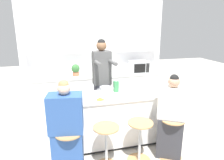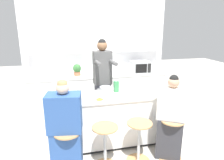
# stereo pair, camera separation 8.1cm
# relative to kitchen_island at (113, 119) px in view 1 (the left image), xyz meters

# --- Properties ---
(ground_plane) EXTENTS (16.00, 16.00, 0.00)m
(ground_plane) POSITION_rel_kitchen_island_xyz_m (0.00, 0.00, -0.47)
(ground_plane) COLOR #B2ADA3
(wall_back) EXTENTS (3.56, 0.22, 2.70)m
(wall_back) POSITION_rel_kitchen_island_xyz_m (0.00, 1.78, 1.07)
(wall_back) COLOR white
(wall_back) RESTS_ON ground_plane
(back_counter) EXTENTS (3.31, 0.61, 0.93)m
(back_counter) POSITION_rel_kitchen_island_xyz_m (0.00, 1.49, -0.00)
(back_counter) COLOR white
(back_counter) RESTS_ON ground_plane
(kitchen_island) EXTENTS (2.00, 0.66, 0.92)m
(kitchen_island) POSITION_rel_kitchen_island_xyz_m (0.00, 0.00, 0.00)
(kitchen_island) COLOR black
(kitchen_island) RESTS_ON ground_plane
(bar_stool_leftmost) EXTENTS (0.38, 0.38, 0.68)m
(bar_stool_leftmost) POSITION_rel_kitchen_island_xyz_m (-0.80, -0.65, -0.09)
(bar_stool_leftmost) COLOR tan
(bar_stool_leftmost) RESTS_ON ground_plane
(bar_stool_center_left) EXTENTS (0.38, 0.38, 0.68)m
(bar_stool_center_left) POSITION_rel_kitchen_island_xyz_m (-0.27, -0.64, -0.09)
(bar_stool_center_left) COLOR tan
(bar_stool_center_left) RESTS_ON ground_plane
(bar_stool_center_right) EXTENTS (0.38, 0.38, 0.68)m
(bar_stool_center_right) POSITION_rel_kitchen_island_xyz_m (0.27, -0.63, -0.09)
(bar_stool_center_right) COLOR tan
(bar_stool_center_right) RESTS_ON ground_plane
(bar_stool_rightmost) EXTENTS (0.38, 0.38, 0.68)m
(bar_stool_rightmost) POSITION_rel_kitchen_island_xyz_m (0.80, -0.65, -0.09)
(bar_stool_rightmost) COLOR tan
(bar_stool_rightmost) RESTS_ON ground_plane
(person_cooking) EXTENTS (0.38, 0.60, 1.84)m
(person_cooking) POSITION_rel_kitchen_island_xyz_m (-0.07, 0.61, 0.47)
(person_cooking) COLOR #383842
(person_cooking) RESTS_ON ground_plane
(person_wrapped_blanket) EXTENTS (0.50, 0.35, 1.42)m
(person_wrapped_blanket) POSITION_rel_kitchen_island_xyz_m (-0.82, -0.61, 0.20)
(person_wrapped_blanket) COLOR #2D5193
(person_wrapped_blanket) RESTS_ON ground_plane
(person_seated_near) EXTENTS (0.49, 0.42, 1.39)m
(person_seated_near) POSITION_rel_kitchen_island_xyz_m (0.79, -0.61, 0.16)
(person_seated_near) COLOR #333338
(person_seated_near) RESTS_ON ground_plane
(cooking_pot) EXTENTS (0.30, 0.21, 0.14)m
(cooking_pot) POSITION_rel_kitchen_island_xyz_m (-0.12, 0.06, 0.53)
(cooking_pot) COLOR #B7BABC
(cooking_pot) RESTS_ON kitchen_island
(fruit_bowl) EXTENTS (0.21, 0.21, 0.06)m
(fruit_bowl) POSITION_rel_kitchen_island_xyz_m (-0.82, -0.14, 0.49)
(fruit_bowl) COLOR white
(fruit_bowl) RESTS_ON kitchen_island
(coffee_cup_near) EXTENTS (0.12, 0.09, 0.08)m
(coffee_cup_near) POSITION_rel_kitchen_island_xyz_m (-0.39, -0.08, 0.50)
(coffee_cup_near) COLOR white
(coffee_cup_near) RESTS_ON kitchen_island
(banana_bunch) EXTENTS (0.15, 0.11, 0.05)m
(banana_bunch) POSITION_rel_kitchen_island_xyz_m (-0.27, -0.21, 0.48)
(banana_bunch) COLOR yellow
(banana_bunch) RESTS_ON kitchen_island
(juice_carton) EXTENTS (0.08, 0.08, 0.22)m
(juice_carton) POSITION_rel_kitchen_island_xyz_m (0.10, 0.15, 0.56)
(juice_carton) COLOR #38844C
(juice_carton) RESTS_ON kitchen_island
(microwave) EXTENTS (0.46, 0.38, 0.28)m
(microwave) POSITION_rel_kitchen_island_xyz_m (1.05, 1.45, 0.61)
(microwave) COLOR #B2B5B7
(microwave) RESTS_ON back_counter
(potted_plant) EXTENTS (0.20, 0.20, 0.27)m
(potted_plant) POSITION_rel_kitchen_island_xyz_m (-0.52, 1.49, 0.61)
(potted_plant) COLOR #A86042
(potted_plant) RESTS_ON back_counter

